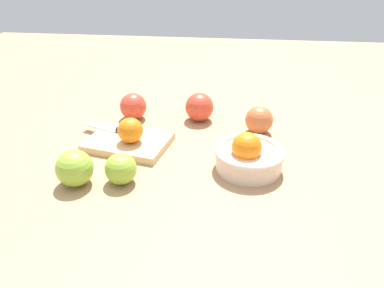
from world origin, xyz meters
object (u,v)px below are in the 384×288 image
object	(u,v)px
apple_front_center	(199,107)
apple_back_right_2	(75,168)
bowl	(249,156)
orange_on_board	(130,130)
apple_front_right	(133,106)
cutting_board	(128,142)
knife	(114,129)
apple_front_left	(259,120)
apple_back_right	(121,169)

from	to	relation	value
apple_front_center	apple_back_right_2	bearing A→B (deg)	56.78
bowl	orange_on_board	world-z (taller)	bowl
apple_front_right	apple_front_center	size ratio (longest dim) A/B	0.94
cutting_board	orange_on_board	distance (m)	0.05
knife	apple_front_left	world-z (taller)	apple_front_left
bowl	knife	bearing A→B (deg)	-18.57
apple_front_center	cutting_board	bearing A→B (deg)	46.30
apple_back_right	apple_front_right	bearing A→B (deg)	-80.16
knife	apple_front_center	world-z (taller)	apple_front_center
apple_back_right	apple_front_right	size ratio (longest dim) A/B	0.89
bowl	apple_back_right_2	size ratio (longest dim) A/B	2.02
apple_front_right	bowl	bearing A→B (deg)	144.02
cutting_board	apple_back_right	distance (m)	0.17
cutting_board	apple_front_left	world-z (taller)	apple_front_left
apple_front_left	apple_front_right	world-z (taller)	apple_front_right
apple_back_right	apple_front_right	distance (m)	0.33
apple_front_left	apple_back_right_2	xyz separation A→B (m)	(0.40, 0.30, 0.00)
cutting_board	apple_back_right	xyz separation A→B (m)	(-0.03, 0.17, 0.03)
cutting_board	apple_front_left	size ratio (longest dim) A/B	2.68
apple_back_right_2	apple_front_right	xyz separation A→B (m)	(-0.04, -0.35, -0.00)
cutting_board	orange_on_board	world-z (taller)	orange_on_board
bowl	apple_front_right	bearing A→B (deg)	-35.98
bowl	orange_on_board	distance (m)	0.30
knife	apple_back_right_2	bearing A→B (deg)	85.62
apple_back_right	apple_back_right_2	xyz separation A→B (m)	(0.10, 0.02, 0.01)
apple_front_right	knife	bearing A→B (deg)	79.50
knife	orange_on_board	bearing A→B (deg)	138.76
apple_front_left	apple_front_center	size ratio (longest dim) A/B	0.92
orange_on_board	apple_front_left	world-z (taller)	orange_on_board
knife	apple_back_right_2	xyz separation A→B (m)	(0.02, 0.22, 0.02)
bowl	apple_back_right_2	xyz separation A→B (m)	(0.37, 0.10, 0.00)
bowl	cutting_board	size ratio (longest dim) A/B	0.80
bowl	apple_back_right	world-z (taller)	bowl
apple_back_right_2	apple_front_center	xyz separation A→B (m)	(-0.23, -0.36, 0.00)
cutting_board	knife	bearing A→B (deg)	-39.28
apple_back_right	apple_back_right_2	bearing A→B (deg)	10.13
knife	apple_front_center	xyz separation A→B (m)	(-0.22, -0.13, 0.02)
knife	cutting_board	bearing A→B (deg)	140.72
apple_front_left	apple_front_right	size ratio (longest dim) A/B	0.97
apple_back_right	apple_front_right	world-z (taller)	apple_front_right
bowl	apple_front_center	distance (m)	0.29
apple_front_center	knife	bearing A→B (deg)	31.83
apple_back_right	cutting_board	bearing A→B (deg)	-79.70
apple_back_right	bowl	bearing A→B (deg)	-162.71
bowl	apple_back_right_2	world-z (taller)	bowl
apple_back_right	apple_back_right_2	size ratio (longest dim) A/B	0.86
orange_on_board	apple_back_right_2	size ratio (longest dim) A/B	0.79
apple_front_center	orange_on_board	bearing A→B (deg)	50.61
apple_front_left	apple_front_center	bearing A→B (deg)	-19.89
orange_on_board	apple_front_left	size ratio (longest dim) A/B	0.84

